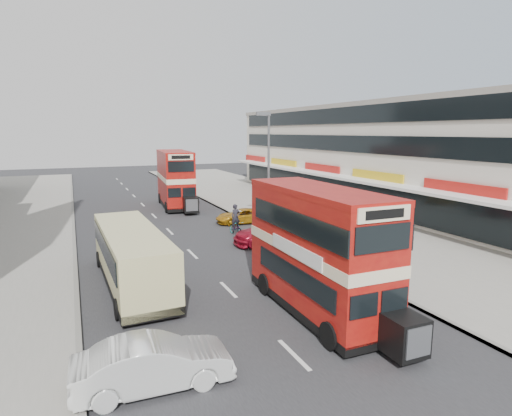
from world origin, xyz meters
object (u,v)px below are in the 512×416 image
coach (132,255)px  cyclist (236,225)px  bus_second (175,179)px  car_right_b (242,216)px  street_lamp (268,161)px  pedestrian_near (316,220)px  bus_main (318,250)px  car_right_a (275,232)px  car_left_front (153,364)px

coach → cyclist: bearing=40.7°
bus_second → car_right_b: 9.76m
street_lamp → pedestrian_near: (2.12, -3.00, -3.70)m
bus_main → bus_second: bearing=-90.3°
bus_second → cyclist: size_ratio=4.35×
car_right_a → bus_second: bearing=-166.1°
coach → pedestrian_near: (12.38, 4.77, -0.33)m
street_lamp → bus_second: (-3.84, 11.66, -2.19)m
car_right_a → bus_main: bearing=-12.3°
street_lamp → car_right_a: (-1.27, -3.80, -4.04)m
bus_second → coach: size_ratio=1.00×
car_right_a → cyclist: (-1.42, 2.98, -0.05)m
pedestrian_near → cyclist: (-4.81, 2.18, -0.38)m
car_right_b → car_left_front: bearing=-25.2°
car_right_a → pedestrian_near: bearing=107.7°
car_right_a → pedestrian_near: pedestrian_near is taller
bus_main → car_right_b: bus_main is taller
bus_second → bus_main: bearing=94.3°
bus_main → cyclist: bearing=-96.2°
pedestrian_near → coach: bearing=1.0°
car_right_a → car_right_b: car_right_a is taller
bus_main → bus_second: bus_second is taller
bus_second → cyclist: bearing=100.3°
car_right_b → pedestrian_near: (3.06, -5.57, 0.54)m
street_lamp → bus_second: bearing=108.2°
bus_main → car_right_b: (3.24, 16.05, -1.89)m
bus_main → cyclist: 12.87m
street_lamp → cyclist: size_ratio=3.88×
bus_main → street_lamp: bearing=-106.7°
coach → bus_main: bearing=-45.1°
car_left_front → car_right_a: size_ratio=0.82×
car_right_a → cyclist: 3.31m
bus_main → cyclist: bus_main is taller
bus_main → pedestrian_near: bus_main is taller
car_left_front → cyclist: size_ratio=2.01×
car_right_a → coach: bearing=-61.7°
car_right_a → cyclist: size_ratio=2.46×
car_right_a → street_lamp: bearing=166.0°
bus_main → car_right_a: 10.26m
street_lamp → pedestrian_near: street_lamp is taller
bus_main → car_right_a: bus_main is taller
street_lamp → cyclist: street_lamp is taller
coach → car_right_b: (9.32, 10.33, -0.87)m
coach → car_right_a: 9.85m
bus_second → car_left_front: size_ratio=2.16×
street_lamp → bus_main: size_ratio=0.97×
bus_main → coach: size_ratio=0.93×
bus_second → car_right_a: size_ratio=1.77×
bus_main → pedestrian_near: (6.30, 10.49, -1.36)m
street_lamp → cyclist: 4.96m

